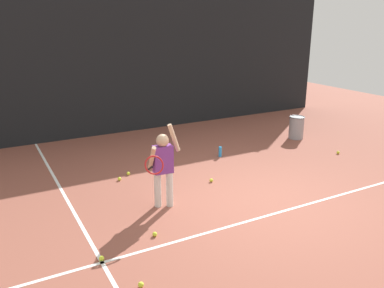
{
  "coord_description": "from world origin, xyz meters",
  "views": [
    {
      "loc": [
        -3.79,
        -4.84,
        2.9
      ],
      "look_at": [
        -0.7,
        0.86,
        0.85
      ],
      "focal_mm": 37.46,
      "sensor_mm": 36.0,
      "label": 1
    }
  ],
  "objects_px": {
    "tennis_ball_4": "(338,152)",
    "ball_hopper": "(296,127)",
    "tennis_ball_0": "(211,180)",
    "tennis_ball_2": "(101,258)",
    "water_bottle": "(220,152)",
    "tennis_ball_1": "(119,179)",
    "tennis_ball_3": "(128,173)",
    "tennis_ball_5": "(155,234)",
    "tennis_ball_6": "(141,285)",
    "tennis_player": "(163,164)"
  },
  "relations": [
    {
      "from": "tennis_ball_1",
      "to": "tennis_ball_4",
      "type": "bearing_deg",
      "value": -10.14
    },
    {
      "from": "tennis_ball_0",
      "to": "tennis_ball_5",
      "type": "relative_size",
      "value": 1.0
    },
    {
      "from": "tennis_ball_2",
      "to": "tennis_ball_5",
      "type": "bearing_deg",
      "value": 15.23
    },
    {
      "from": "tennis_ball_4",
      "to": "tennis_ball_0",
      "type": "bearing_deg",
      "value": -179.7
    },
    {
      "from": "tennis_player",
      "to": "water_bottle",
      "type": "bearing_deg",
      "value": 43.01
    },
    {
      "from": "ball_hopper",
      "to": "water_bottle",
      "type": "height_order",
      "value": "ball_hopper"
    },
    {
      "from": "water_bottle",
      "to": "ball_hopper",
      "type": "bearing_deg",
      "value": 6.36
    },
    {
      "from": "tennis_ball_4",
      "to": "tennis_ball_5",
      "type": "relative_size",
      "value": 1.0
    },
    {
      "from": "tennis_player",
      "to": "tennis_ball_3",
      "type": "bearing_deg",
      "value": 96.68
    },
    {
      "from": "tennis_ball_2",
      "to": "tennis_ball_6",
      "type": "relative_size",
      "value": 1.0
    },
    {
      "from": "tennis_ball_5",
      "to": "water_bottle",
      "type": "bearing_deg",
      "value": 42.86
    },
    {
      "from": "ball_hopper",
      "to": "tennis_ball_6",
      "type": "xyz_separation_m",
      "value": [
        -5.58,
        -3.62,
        -0.26
      ]
    },
    {
      "from": "tennis_ball_1",
      "to": "tennis_ball_6",
      "type": "xyz_separation_m",
      "value": [
        -0.79,
        -3.09,
        0.0
      ]
    },
    {
      "from": "tennis_ball_3",
      "to": "tennis_ball_6",
      "type": "distance_m",
      "value": 3.43
    },
    {
      "from": "tennis_player",
      "to": "ball_hopper",
      "type": "bearing_deg",
      "value": 28.02
    },
    {
      "from": "tennis_ball_1",
      "to": "tennis_ball_5",
      "type": "height_order",
      "value": "same"
    },
    {
      "from": "tennis_ball_0",
      "to": "tennis_ball_6",
      "type": "height_order",
      "value": "same"
    },
    {
      "from": "tennis_ball_1",
      "to": "tennis_ball_3",
      "type": "distance_m",
      "value": 0.3
    },
    {
      "from": "water_bottle",
      "to": "tennis_ball_4",
      "type": "xyz_separation_m",
      "value": [
        2.41,
        -1.11,
        -0.08
      ]
    },
    {
      "from": "tennis_ball_1",
      "to": "water_bottle",
      "type": "bearing_deg",
      "value": 6.07
    },
    {
      "from": "water_bottle",
      "to": "tennis_ball_3",
      "type": "distance_m",
      "value": 2.14
    },
    {
      "from": "water_bottle",
      "to": "tennis_ball_2",
      "type": "distance_m",
      "value": 4.31
    },
    {
      "from": "tennis_ball_5",
      "to": "tennis_ball_1",
      "type": "bearing_deg",
      "value": 84.25
    },
    {
      "from": "tennis_ball_5",
      "to": "tennis_ball_6",
      "type": "distance_m",
      "value": 1.1
    },
    {
      "from": "tennis_ball_5",
      "to": "tennis_ball_6",
      "type": "bearing_deg",
      "value": -121.47
    },
    {
      "from": "ball_hopper",
      "to": "tennis_ball_3",
      "type": "bearing_deg",
      "value": -175.69
    },
    {
      "from": "tennis_ball_4",
      "to": "ball_hopper",
      "type": "bearing_deg",
      "value": 89.58
    },
    {
      "from": "tennis_ball_0",
      "to": "tennis_ball_2",
      "type": "height_order",
      "value": "same"
    },
    {
      "from": "tennis_ball_0",
      "to": "tennis_ball_2",
      "type": "distance_m",
      "value": 2.92
    },
    {
      "from": "ball_hopper",
      "to": "tennis_ball_0",
      "type": "distance_m",
      "value": 3.61
    },
    {
      "from": "tennis_ball_6",
      "to": "tennis_ball_1",
      "type": "bearing_deg",
      "value": 75.64
    },
    {
      "from": "tennis_ball_2",
      "to": "tennis_ball_0",
      "type": "bearing_deg",
      "value": 30.94
    },
    {
      "from": "tennis_ball_3",
      "to": "tennis_ball_1",
      "type": "bearing_deg",
      "value": -143.08
    },
    {
      "from": "water_bottle",
      "to": "tennis_ball_0",
      "type": "bearing_deg",
      "value": -128.74
    },
    {
      "from": "water_bottle",
      "to": "tennis_ball_5",
      "type": "bearing_deg",
      "value": -137.14
    },
    {
      "from": "tennis_ball_2",
      "to": "tennis_ball_4",
      "type": "distance_m",
      "value": 6.01
    },
    {
      "from": "tennis_ball_4",
      "to": "tennis_ball_6",
      "type": "xyz_separation_m",
      "value": [
        -5.57,
        -2.24,
        0.0
      ]
    },
    {
      "from": "tennis_ball_6",
      "to": "ball_hopper",
      "type": "bearing_deg",
      "value": 32.92
    },
    {
      "from": "tennis_ball_0",
      "to": "tennis_ball_4",
      "type": "relative_size",
      "value": 1.0
    },
    {
      "from": "water_bottle",
      "to": "tennis_ball_6",
      "type": "height_order",
      "value": "water_bottle"
    },
    {
      "from": "ball_hopper",
      "to": "tennis_ball_5",
      "type": "xyz_separation_m",
      "value": [
        -5.01,
        -2.68,
        -0.26
      ]
    },
    {
      "from": "tennis_ball_2",
      "to": "tennis_ball_6",
      "type": "height_order",
      "value": "same"
    },
    {
      "from": "ball_hopper",
      "to": "tennis_ball_5",
      "type": "distance_m",
      "value": 5.68
    },
    {
      "from": "tennis_ball_0",
      "to": "tennis_ball_3",
      "type": "height_order",
      "value": "same"
    },
    {
      "from": "tennis_ball_3",
      "to": "tennis_ball_4",
      "type": "height_order",
      "value": "same"
    },
    {
      "from": "tennis_ball_6",
      "to": "tennis_ball_3",
      "type": "bearing_deg",
      "value": 72.53
    },
    {
      "from": "tennis_ball_3",
      "to": "tennis_ball_6",
      "type": "bearing_deg",
      "value": -107.47
    },
    {
      "from": "tennis_ball_0",
      "to": "tennis_ball_1",
      "type": "relative_size",
      "value": 1.0
    },
    {
      "from": "tennis_ball_3",
      "to": "tennis_ball_6",
      "type": "height_order",
      "value": "same"
    },
    {
      "from": "ball_hopper",
      "to": "tennis_ball_4",
      "type": "relative_size",
      "value": 8.52
    }
  ]
}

